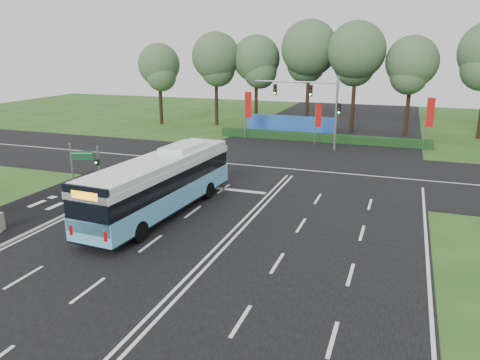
# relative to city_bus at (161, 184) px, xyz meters

# --- Properties ---
(ground) EXTENTS (120.00, 120.00, 0.00)m
(ground) POSITION_rel_city_bus_xyz_m (4.93, 0.79, -1.86)
(ground) COLOR #28511B
(ground) RESTS_ON ground
(road_main) EXTENTS (20.00, 120.00, 0.04)m
(road_main) POSITION_rel_city_bus_xyz_m (4.93, 0.79, -1.84)
(road_main) COLOR black
(road_main) RESTS_ON ground
(road_cross) EXTENTS (120.00, 14.00, 0.05)m
(road_cross) POSITION_rel_city_bus_xyz_m (4.93, 12.79, -1.83)
(road_cross) COLOR black
(road_cross) RESTS_ON ground
(bike_path) EXTENTS (5.00, 18.00, 0.06)m
(bike_path) POSITION_rel_city_bus_xyz_m (-7.57, -2.21, -1.83)
(bike_path) COLOR black
(bike_path) RESTS_ON ground
(kerb_strip) EXTENTS (0.25, 18.00, 0.12)m
(kerb_strip) POSITION_rel_city_bus_xyz_m (-5.17, -2.21, -1.80)
(kerb_strip) COLOR gray
(kerb_strip) RESTS_ON ground
(city_bus) EXTENTS (3.45, 12.98, 3.69)m
(city_bus) POSITION_rel_city_bus_xyz_m (0.00, 0.00, 0.00)
(city_bus) COLOR #60B7E0
(city_bus) RESTS_ON ground
(pedestrian_signal) EXTENTS (0.30, 0.41, 3.31)m
(pedestrian_signal) POSITION_rel_city_bus_xyz_m (-5.73, 1.91, -0.05)
(pedestrian_signal) COLOR gray
(pedestrian_signal) RESTS_ON ground
(street_sign) EXTENTS (1.38, 0.57, 3.74)m
(street_sign) POSITION_rel_city_bus_xyz_m (-6.39, 0.62, 0.52)
(street_sign) COLOR gray
(street_sign) RESTS_ON ground
(banner_flag_left) EXTENTS (0.76, 0.14, 5.14)m
(banner_flag_left) POSITION_rel_city_bus_xyz_m (-2.89, 24.16, 1.47)
(banner_flag_left) COLOR gray
(banner_flag_left) RESTS_ON ground
(banner_flag_mid) EXTENTS (0.61, 0.20, 4.24)m
(banner_flag_mid) POSITION_rel_city_bus_xyz_m (4.86, 23.18, 0.92)
(banner_flag_mid) COLOR gray
(banner_flag_mid) RESTS_ON ground
(banner_flag_right) EXTENTS (0.75, 0.22, 5.14)m
(banner_flag_right) POSITION_rel_city_bus_xyz_m (15.19, 24.34, 1.47)
(banner_flag_right) COLOR gray
(banner_flag_right) RESTS_ON ground
(traffic_light_gantry) EXTENTS (8.41, 0.28, 7.00)m
(traffic_light_gantry) POSITION_rel_city_bus_xyz_m (5.14, 21.29, 2.81)
(traffic_light_gantry) COLOR gray
(traffic_light_gantry) RESTS_ON ground
(hedge) EXTENTS (22.00, 1.20, 0.80)m
(hedge) POSITION_rel_city_bus_xyz_m (4.93, 25.29, -1.46)
(hedge) COLOR #133414
(hedge) RESTS_ON ground
(blue_hoarding) EXTENTS (10.00, 0.30, 2.20)m
(blue_hoarding) POSITION_rel_city_bus_xyz_m (0.93, 27.79, -0.76)
(blue_hoarding) COLOR #2154B4
(blue_hoarding) RESTS_ON ground
(eucalyptus_row) EXTENTS (48.51, 8.98, 12.77)m
(eucalyptus_row) POSITION_rel_city_bus_xyz_m (6.52, 32.12, 6.90)
(eucalyptus_row) COLOR black
(eucalyptus_row) RESTS_ON ground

